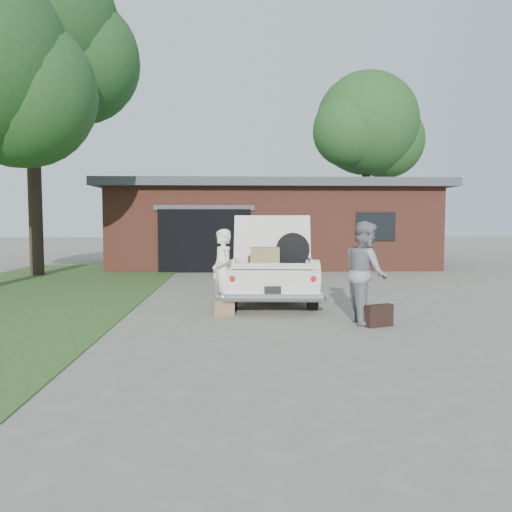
{
  "coord_description": "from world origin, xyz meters",
  "views": [
    {
      "loc": [
        -0.4,
        -9.39,
        1.82
      ],
      "look_at": [
        0.0,
        0.6,
        1.1
      ],
      "focal_mm": 35.0,
      "sensor_mm": 36.0,
      "label": 1
    }
  ],
  "objects": [
    {
      "name": "tree_right",
      "position": [
        6.55,
        16.88,
        6.58
      ],
      "size": [
        6.17,
        5.36,
        9.56
      ],
      "color": "#38281E",
      "rests_on": "ground"
    },
    {
      "name": "woman_right",
      "position": [
        1.89,
        -0.71,
        0.9
      ],
      "size": [
        0.74,
        0.92,
        1.81
      ],
      "primitive_type": "imported",
      "rotation": [
        0.0,
        0.0,
        1.63
      ],
      "color": "gray",
      "rests_on": "ground"
    },
    {
      "name": "house",
      "position": [
        0.98,
        11.47,
        1.67
      ],
      "size": [
        12.8,
        7.8,
        3.3
      ],
      "color": "brown",
      "rests_on": "ground"
    },
    {
      "name": "woman_left",
      "position": [
        -0.67,
        0.11,
        0.83
      ],
      "size": [
        0.61,
        0.71,
        1.65
      ],
      "primitive_type": "imported",
      "rotation": [
        0.0,
        0.0,
        -1.15
      ],
      "color": "white",
      "rests_on": "ground"
    },
    {
      "name": "suitcase_right",
      "position": [
        2.05,
        -1.05,
        0.19
      ],
      "size": [
        0.51,
        0.32,
        0.38
      ],
      "primitive_type": "cube",
      "rotation": [
        0.0,
        0.0,
        0.37
      ],
      "color": "black",
      "rests_on": "ground"
    },
    {
      "name": "suitcase_left",
      "position": [
        -0.64,
        -0.02,
        0.15
      ],
      "size": [
        0.42,
        0.26,
        0.31
      ],
      "primitive_type": "cube",
      "rotation": [
        0.0,
        0.0,
        0.36
      ],
      "color": "#95784C",
      "rests_on": "ground"
    },
    {
      "name": "ground",
      "position": [
        0.0,
        0.0,
        0.0
      ],
      "size": [
        90.0,
        90.0,
        0.0
      ],
      "primitive_type": "plane",
      "color": "gray",
      "rests_on": "ground"
    },
    {
      "name": "tree_back",
      "position": [
        -6.9,
        7.28,
        7.72
      ],
      "size": [
        6.45,
        5.61,
        10.87
      ],
      "color": "#38281E",
      "rests_on": "ground"
    },
    {
      "name": "sedan",
      "position": [
        0.42,
        2.15,
        0.7
      ],
      "size": [
        2.13,
        4.87,
        1.92
      ],
      "rotation": [
        0.0,
        0.0,
        -0.06
      ],
      "color": "silver",
      "rests_on": "ground"
    },
    {
      "name": "grass_strip",
      "position": [
        -5.5,
        3.0,
        0.01
      ],
      "size": [
        6.0,
        16.0,
        0.02
      ],
      "primitive_type": "cube",
      "color": "#2D4C1E",
      "rests_on": "ground"
    }
  ]
}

